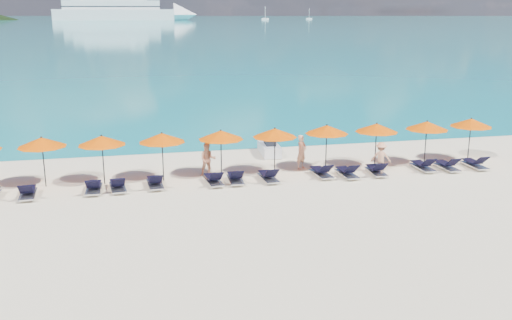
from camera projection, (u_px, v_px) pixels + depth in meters
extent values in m
plane|color=beige|center=(272.00, 208.00, 22.52)|extent=(1400.00, 1400.00, 0.00)
cube|color=#1FA9B2|center=(132.00, 18.00, 646.25)|extent=(1600.00, 1300.00, 0.01)
cube|color=silver|center=(115.00, 15.00, 506.24)|extent=(105.37, 25.66, 9.49)
cone|color=silver|center=(186.00, 15.00, 515.41)|extent=(22.17, 22.17, 20.87)
cube|color=silver|center=(112.00, 5.00, 503.81)|extent=(84.36, 21.48, 7.59)
cube|color=black|center=(112.00, 7.00, 504.17)|extent=(85.41, 21.73, 0.85)
cube|color=black|center=(112.00, 3.00, 503.33)|extent=(83.30, 21.22, 0.85)
cube|color=silver|center=(265.00, 19.00, 521.23)|extent=(6.61, 2.20, 1.76)
cylinder|color=silver|center=(265.00, 13.00, 519.78)|extent=(0.40, 0.40, 11.02)
cube|color=silver|center=(309.00, 19.00, 560.35)|extent=(5.83, 1.94, 1.55)
cylinder|color=silver|center=(309.00, 13.00, 559.08)|extent=(0.35, 0.35, 9.71)
cube|color=silver|center=(269.00, 149.00, 30.95)|extent=(1.08, 2.52, 0.57)
cube|color=black|center=(270.00, 142.00, 30.64)|extent=(0.58, 1.06, 0.36)
cylinder|color=black|center=(267.00, 136.00, 31.39)|extent=(0.57, 0.10, 0.06)
imported|color=tan|center=(302.00, 152.00, 27.99)|extent=(0.73, 0.69, 1.69)
imported|color=tan|center=(208.00, 160.00, 26.75)|extent=(0.79, 0.48, 1.58)
imported|color=tan|center=(381.00, 157.00, 27.43)|extent=(1.04, 0.79, 1.47)
cylinder|color=black|center=(44.00, 162.00, 25.03)|extent=(0.05, 0.05, 2.20)
cone|color=#DC4C00|center=(42.00, 142.00, 24.80)|extent=(2.10, 2.10, 0.42)
sphere|color=black|center=(41.00, 137.00, 24.75)|extent=(0.08, 0.08, 0.08)
cylinder|color=black|center=(103.00, 160.00, 25.37)|extent=(0.05, 0.05, 2.20)
cone|color=#DC4C00|center=(102.00, 140.00, 25.14)|extent=(2.10, 2.10, 0.42)
sphere|color=black|center=(101.00, 135.00, 25.09)|extent=(0.08, 0.08, 0.08)
cylinder|color=black|center=(163.00, 157.00, 25.92)|extent=(0.05, 0.05, 2.20)
cone|color=#DC4C00|center=(162.00, 138.00, 25.69)|extent=(2.10, 2.10, 0.42)
sphere|color=black|center=(162.00, 133.00, 25.63)|extent=(0.08, 0.08, 0.08)
cylinder|color=black|center=(221.00, 154.00, 26.49)|extent=(0.05, 0.05, 2.20)
cone|color=#DC4C00|center=(221.00, 135.00, 26.26)|extent=(2.10, 2.10, 0.42)
sphere|color=black|center=(221.00, 130.00, 26.21)|extent=(0.08, 0.08, 0.08)
cylinder|color=black|center=(275.00, 152.00, 26.96)|extent=(0.05, 0.05, 2.20)
cone|color=#DC4C00|center=(275.00, 133.00, 26.73)|extent=(2.10, 2.10, 0.42)
sphere|color=black|center=(275.00, 128.00, 26.67)|extent=(0.08, 0.08, 0.08)
cylinder|color=black|center=(326.00, 148.00, 27.71)|extent=(0.05, 0.05, 2.20)
cone|color=#DC4C00|center=(327.00, 129.00, 27.47)|extent=(2.10, 2.10, 0.42)
sphere|color=black|center=(327.00, 125.00, 27.42)|extent=(0.08, 0.08, 0.08)
cylinder|color=black|center=(376.00, 146.00, 28.12)|extent=(0.05, 0.05, 2.20)
cone|color=#DC4C00|center=(377.00, 128.00, 27.89)|extent=(2.10, 2.10, 0.42)
sphere|color=black|center=(377.00, 123.00, 27.83)|extent=(0.08, 0.08, 0.08)
cylinder|color=black|center=(426.00, 143.00, 28.65)|extent=(0.05, 0.05, 2.20)
cone|color=#DC4C00|center=(427.00, 125.00, 28.42)|extent=(2.10, 2.10, 0.42)
sphere|color=black|center=(427.00, 121.00, 28.37)|extent=(0.08, 0.08, 0.08)
cylinder|color=black|center=(469.00, 140.00, 29.39)|extent=(0.05, 0.05, 2.20)
cone|color=#DC4C00|center=(471.00, 123.00, 29.16)|extent=(2.10, 2.10, 0.42)
sphere|color=black|center=(472.00, 118.00, 29.11)|extent=(0.08, 0.08, 0.08)
cube|color=silver|center=(28.00, 194.00, 23.76)|extent=(0.72, 1.74, 0.06)
cube|color=black|center=(28.00, 189.00, 23.96)|extent=(0.62, 1.13, 0.04)
cube|color=black|center=(26.00, 189.00, 23.15)|extent=(0.58, 0.57, 0.43)
cube|color=silver|center=(94.00, 189.00, 24.47)|extent=(0.66, 1.71, 0.06)
cube|color=black|center=(94.00, 184.00, 24.66)|extent=(0.57, 1.11, 0.04)
cube|color=black|center=(92.00, 184.00, 23.84)|extent=(0.56, 0.55, 0.43)
cube|color=silver|center=(118.00, 187.00, 24.71)|extent=(0.79, 1.75, 0.06)
cube|color=black|center=(117.00, 182.00, 24.90)|extent=(0.66, 1.15, 0.04)
cube|color=black|center=(118.00, 182.00, 24.10)|extent=(0.60, 0.59, 0.43)
cube|color=silver|center=(155.00, 184.00, 25.15)|extent=(0.73, 1.74, 0.06)
cube|color=black|center=(154.00, 179.00, 25.34)|extent=(0.62, 1.13, 0.04)
cube|color=black|center=(156.00, 179.00, 24.53)|extent=(0.58, 0.57, 0.43)
cube|color=silver|center=(214.00, 181.00, 25.59)|extent=(0.77, 1.75, 0.06)
cube|color=black|center=(212.00, 176.00, 25.78)|extent=(0.65, 1.15, 0.04)
cube|color=black|center=(216.00, 176.00, 24.98)|extent=(0.60, 0.58, 0.43)
cube|color=silver|center=(235.00, 180.00, 25.83)|extent=(0.68, 1.72, 0.06)
cube|color=black|center=(235.00, 175.00, 26.03)|extent=(0.59, 1.12, 0.04)
cube|color=black|center=(237.00, 174.00, 25.20)|extent=(0.57, 0.56, 0.43)
cube|color=silver|center=(268.00, 178.00, 26.08)|extent=(0.72, 1.73, 0.06)
cube|color=black|center=(267.00, 173.00, 26.27)|extent=(0.62, 1.13, 0.04)
cube|color=black|center=(272.00, 173.00, 25.46)|extent=(0.58, 0.57, 0.43)
cube|color=silver|center=(321.00, 174.00, 26.76)|extent=(0.74, 1.74, 0.06)
cube|color=black|center=(319.00, 169.00, 26.95)|extent=(0.63, 1.14, 0.04)
cube|color=black|center=(326.00, 168.00, 26.15)|extent=(0.59, 0.58, 0.43)
cube|color=silver|center=(347.00, 174.00, 26.73)|extent=(0.69, 1.72, 0.06)
cube|color=black|center=(345.00, 169.00, 26.92)|extent=(0.59, 1.12, 0.04)
cube|color=black|center=(352.00, 169.00, 26.11)|extent=(0.57, 0.56, 0.43)
cube|color=silver|center=(376.00, 172.00, 27.11)|extent=(0.76, 1.75, 0.06)
cube|color=black|center=(375.00, 167.00, 27.31)|extent=(0.64, 1.14, 0.04)
cube|color=black|center=(380.00, 166.00, 26.48)|extent=(0.59, 0.58, 0.43)
cube|color=silver|center=(423.00, 167.00, 27.86)|extent=(0.63, 1.70, 0.06)
cube|color=black|center=(420.00, 163.00, 28.06)|extent=(0.55, 1.10, 0.04)
cube|color=black|center=(429.00, 162.00, 27.24)|extent=(0.55, 0.54, 0.43)
cube|color=silver|center=(446.00, 167.00, 27.91)|extent=(0.66, 1.72, 0.06)
cube|color=black|center=(444.00, 163.00, 28.10)|extent=(0.58, 1.11, 0.04)
cube|color=black|center=(453.00, 162.00, 27.29)|extent=(0.56, 0.55, 0.43)
cube|color=silver|center=(474.00, 165.00, 28.25)|extent=(0.62, 1.70, 0.06)
cube|color=black|center=(472.00, 161.00, 28.45)|extent=(0.55, 1.10, 0.04)
cube|color=black|center=(482.00, 160.00, 27.63)|extent=(0.55, 0.54, 0.43)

